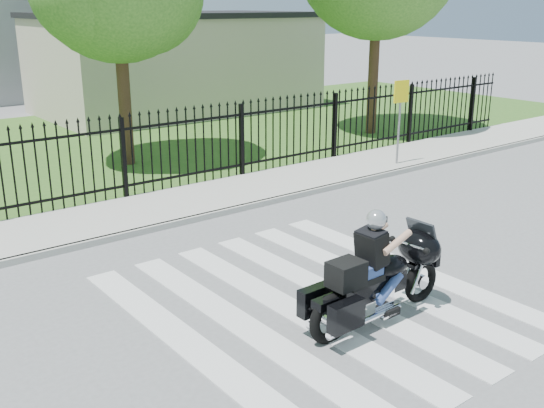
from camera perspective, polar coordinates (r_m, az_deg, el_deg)
ground at (r=9.09m, az=3.84°, el=-8.74°), size 120.00×120.00×0.00m
crosswalk at (r=9.09m, az=3.84°, el=-8.71°), size 5.00×5.50×0.01m
sidewalk at (r=12.94m, az=-11.00°, el=-0.59°), size 40.00×2.00×0.12m
curb at (r=12.10m, az=-8.82°, el=-1.75°), size 40.00×0.12×0.12m
grass_strip at (r=19.28m, az=-20.62°, el=4.43°), size 40.00×12.00×0.02m
iron_fence at (r=13.59m, az=-13.14°, el=3.84°), size 26.00×0.04×1.80m
building_low at (r=25.43m, az=-8.56°, el=12.26°), size 10.00×6.00×3.50m
building_low_roof at (r=25.33m, az=-8.76°, el=16.42°), size 10.20×6.20×0.20m
motorcycle_rider at (r=8.39m, az=9.28°, el=-6.36°), size 2.41×0.72×1.59m
traffic_sign at (r=16.26m, az=11.44°, el=8.72°), size 0.46×0.09×2.10m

